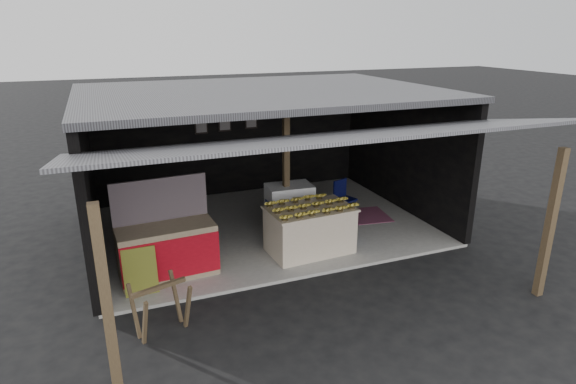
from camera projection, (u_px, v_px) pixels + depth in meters
name	position (u px, v px, depth m)	size (l,w,h in m)	color
ground	(309.00, 278.00, 8.52)	(80.00, 80.00, 0.00)	black
concrete_slab	(264.00, 225.00, 10.72)	(7.00, 5.00, 0.06)	gray
shophouse	(258.00, 131.00, 10.33)	(7.40, 7.29, 3.02)	black
banana_table	(310.00, 230.00, 9.28)	(1.68, 1.10, 0.90)	silver
banana_pile	(310.00, 204.00, 9.11)	(1.50, 0.90, 0.18)	gold
white_crate	(290.00, 209.00, 10.17)	(0.97, 0.69, 1.04)	white
neighbor_stall	(167.00, 248.00, 8.36)	(1.69, 0.85, 1.70)	#998466
green_signboard	(140.00, 272.00, 7.78)	(0.53, 0.04, 0.80)	black
sawhorse	(161.00, 303.00, 6.82)	(0.86, 0.85, 0.78)	brown
water_barrel	(343.00, 230.00, 9.84)	(0.31, 0.31, 0.45)	navy
plastic_chair	(343.00, 195.00, 11.06)	(0.51, 0.51, 0.85)	#0B0E3C
magenta_rug	(356.00, 216.00, 11.14)	(1.50, 1.00, 0.01)	maroon
picture_frames	(226.00, 123.00, 12.16)	(1.62, 0.04, 0.46)	black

